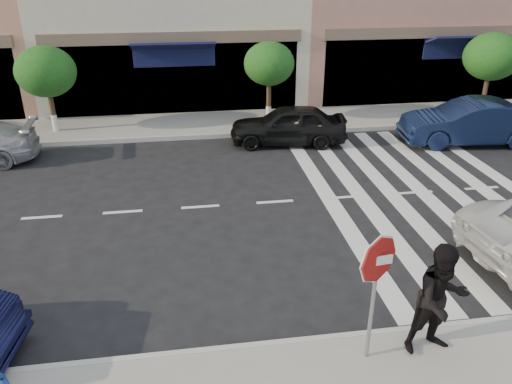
# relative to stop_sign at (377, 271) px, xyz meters

# --- Properties ---
(ground) EXTENTS (120.00, 120.00, 0.00)m
(ground) POSITION_rel_stop_sign_xyz_m (-2.38, 2.03, -1.80)
(ground) COLOR black
(ground) RESTS_ON ground
(sidewalk_far) EXTENTS (60.00, 3.00, 0.15)m
(sidewalk_far) POSITION_rel_stop_sign_xyz_m (-2.38, 13.03, -1.72)
(sidewalk_far) COLOR gray
(sidewalk_far) RESTS_ON ground
(street_tree_wb) EXTENTS (2.10, 2.10, 3.06)m
(street_tree_wb) POSITION_rel_stop_sign_xyz_m (-7.38, 12.83, 0.51)
(street_tree_wb) COLOR #473323
(street_tree_wb) RESTS_ON sidewalk_far
(street_tree_c) EXTENTS (1.90, 1.90, 3.04)m
(street_tree_c) POSITION_rel_stop_sign_xyz_m (0.62, 12.83, 0.56)
(street_tree_c) COLOR #473323
(street_tree_c) RESTS_ON sidewalk_far
(street_tree_ea) EXTENTS (2.20, 2.20, 3.19)m
(street_tree_ea) POSITION_rel_stop_sign_xyz_m (9.62, 12.83, 0.60)
(street_tree_ea) COLOR #473323
(street_tree_ea) RESTS_ON sidewalk_far
(stop_sign) EXTENTS (0.79, 0.14, 2.24)m
(stop_sign) POSITION_rel_stop_sign_xyz_m (0.00, 0.00, 0.00)
(stop_sign) COLOR gray
(stop_sign) RESTS_ON sidewalk_near
(walker) EXTENTS (1.01, 0.82, 1.93)m
(walker) POSITION_rel_stop_sign_xyz_m (1.13, 0.03, -0.68)
(walker) COLOR black
(walker) RESTS_ON sidewalk_near
(car_far_mid) EXTENTS (4.19, 2.11, 1.37)m
(car_far_mid) POSITION_rel_stop_sign_xyz_m (0.92, 10.57, -1.11)
(car_far_mid) COLOR black
(car_far_mid) RESTS_ON ground
(car_far_right) EXTENTS (4.84, 2.14, 1.54)m
(car_far_right) POSITION_rel_stop_sign_xyz_m (7.19, 9.63, -1.02)
(car_far_right) COLOR #0E1732
(car_far_right) RESTS_ON ground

